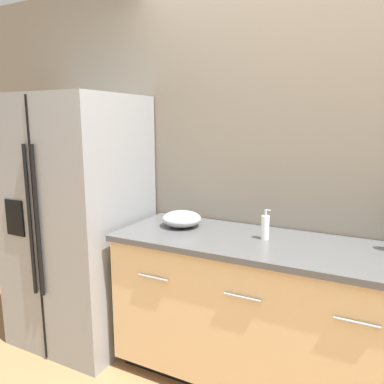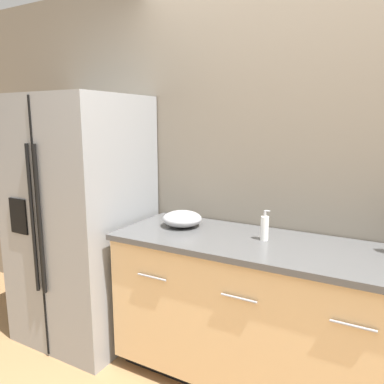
% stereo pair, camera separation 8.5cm
% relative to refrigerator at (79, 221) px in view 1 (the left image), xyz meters
% --- Properties ---
extents(wall_back, '(10.00, 0.05, 2.60)m').
position_rel_refrigerator_xyz_m(wall_back, '(1.59, 0.41, 0.41)').
color(wall_back, gray).
rests_on(wall_back, ground_plane).
extents(counter_unit, '(2.31, 0.64, 0.92)m').
position_rel_refrigerator_xyz_m(counter_unit, '(1.62, 0.07, -0.42)').
color(counter_unit, black).
rests_on(counter_unit, ground_plane).
extents(refrigerator, '(0.85, 0.78, 1.79)m').
position_rel_refrigerator_xyz_m(refrigerator, '(0.00, 0.00, 0.00)').
color(refrigerator, gray).
rests_on(refrigerator, ground_plane).
extents(soap_dispenser, '(0.05, 0.05, 0.18)m').
position_rel_refrigerator_xyz_m(soap_dispenser, '(1.36, 0.10, 0.10)').
color(soap_dispenser, white).
rests_on(soap_dispenser, counter_unit).
extents(mixing_bowl, '(0.26, 0.26, 0.10)m').
position_rel_refrigerator_xyz_m(mixing_bowl, '(0.79, 0.12, 0.08)').
color(mixing_bowl, '#A3A3A5').
rests_on(mixing_bowl, counter_unit).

